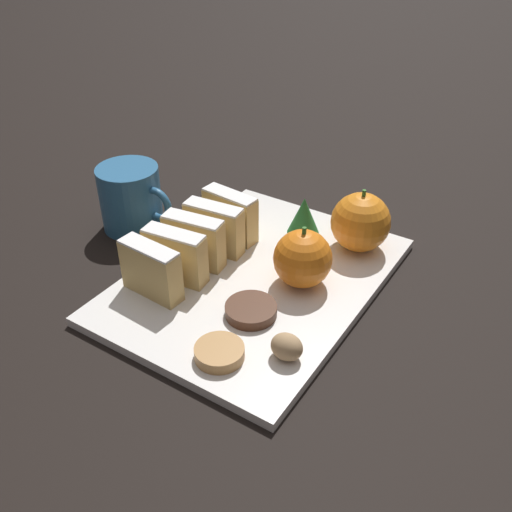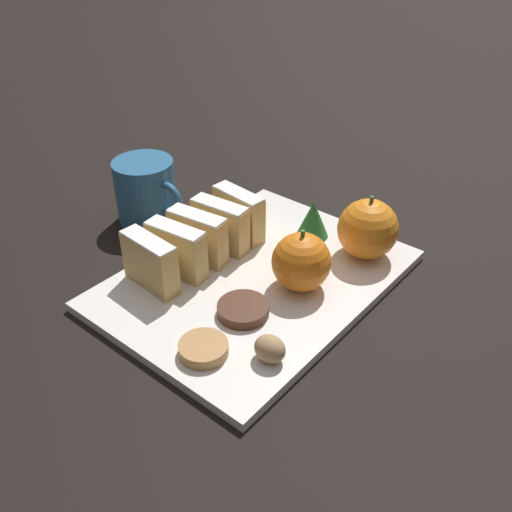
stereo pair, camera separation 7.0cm
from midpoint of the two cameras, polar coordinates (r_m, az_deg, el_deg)
ground_plane at (r=0.72m, az=-2.77°, el=-2.85°), size 6.00×6.00×0.00m
serving_platter at (r=0.72m, az=-2.78°, el=-2.47°), size 0.28×0.37×0.01m
stollen_slice_front at (r=0.68m, az=-13.35°, el=-1.50°), size 0.08×0.03×0.07m
stollen_slice_second at (r=0.70m, az=-10.91°, el=-0.08°), size 0.08×0.03×0.07m
stollen_slice_third at (r=0.73m, az=-8.97°, el=1.41°), size 0.08×0.04×0.07m
stollen_slice_fourth at (r=0.75m, az=-6.88°, el=2.70°), size 0.08×0.03×0.07m
stollen_slice_fifth at (r=0.77m, az=-5.18°, el=4.00°), size 0.08×0.03×0.07m
orange_near at (r=0.75m, az=7.82°, el=3.28°), size 0.08×0.08×0.09m
orange_far at (r=0.68m, az=1.78°, el=-0.37°), size 0.07×0.07×0.08m
walnut at (r=0.59m, az=-0.29°, el=-9.21°), size 0.04×0.03×0.03m
chocolate_cookie at (r=0.65m, az=-3.58°, el=-5.54°), size 0.06×0.06×0.01m
gingerbread_cookie at (r=0.60m, az=-7.03°, el=-9.69°), size 0.05×0.05×0.01m
evergreen_sprig at (r=0.78m, az=2.44°, el=3.92°), size 0.04×0.04×0.05m
coffee_mug at (r=0.84m, az=-14.71°, el=5.55°), size 0.12×0.09×0.09m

